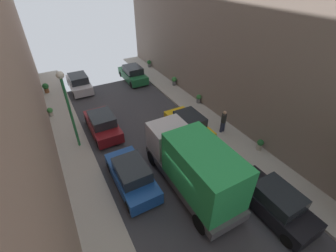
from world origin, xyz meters
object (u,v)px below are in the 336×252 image
parked_car_right_2 (274,202)px  potted_plant_0 (149,63)px  pedestrian (223,121)px  lamp_post (67,100)px  parked_car_left_2 (103,124)px  parked_car_right_4 (133,74)px  potted_plant_3 (260,144)px  potted_plant_1 (50,111)px  potted_plant_2 (199,98)px  parked_car_left_1 (132,175)px  potted_plant_4 (46,87)px  parked_car_left_3 (79,83)px  delivery_truck (193,165)px  potted_plant_5 (174,81)px  parked_car_right_3 (189,124)px

parked_car_right_2 → potted_plant_0: parked_car_right_2 is taller
pedestrian → lamp_post: 10.34m
parked_car_right_2 → parked_car_left_2: bearing=117.0°
parked_car_right_4 → potted_plant_3: 14.90m
potted_plant_0 → potted_plant_1: potted_plant_0 is taller
parked_car_left_2 → potted_plant_1: 5.15m
parked_car_right_4 → lamp_post: lamp_post is taller
lamp_post → potted_plant_0: bearing=46.5°
parked_car_right_2 → potted_plant_2: (3.09, 10.66, -0.15)m
parked_car_left_1 → potted_plant_4: 14.61m
potted_plant_0 → potted_plant_1: (-11.52, -5.93, -0.08)m
potted_plant_2 → lamp_post: bearing=-175.0°
parked_car_left_3 → lamp_post: (-1.90, -8.86, 2.89)m
parked_car_left_2 → potted_plant_0: (8.42, 10.03, -0.12)m
delivery_truck → potted_plant_5: size_ratio=7.89×
pedestrian → potted_plant_5: bearing=83.6°
potted_plant_2 → delivery_truck: bearing=-127.5°
potted_plant_2 → potted_plant_0: bearing=90.4°
parked_car_right_4 → potted_plant_5: parked_car_right_4 is taller
delivery_truck → potted_plant_2: size_ratio=8.54×
parked_car_right_4 → delivery_truck: delivery_truck is taller
pedestrian → potted_plant_4: pedestrian is taller
potted_plant_4 → lamp_post: size_ratio=0.18×
parked_car_right_4 → potted_plant_5: (3.07, -3.32, -0.12)m
parked_car_right_3 → potted_plant_4: (-8.33, 11.72, -0.04)m
parked_car_left_3 → potted_plant_4: (-2.93, 0.64, -0.04)m
parked_car_right_2 → delivery_truck: 4.26m
potted_plant_1 → parked_car_right_2: bearing=-60.0°
parked_car_right_4 → potted_plant_0: bearing=39.0°
parked_car_left_3 → potted_plant_5: parked_car_left_3 is taller
parked_car_right_2 → parked_car_right_4: same height
parked_car_right_3 → potted_plant_4: parked_car_right_3 is taller
potted_plant_5 → parked_car_right_3: bearing=-112.8°
potted_plant_5 → parked_car_left_2: bearing=-153.3°
pedestrian → potted_plant_4: size_ratio=1.85×
potted_plant_3 → pedestrian: bearing=106.8°
potted_plant_2 → potted_plant_3: bearing=-91.2°
parked_car_right_2 → delivery_truck: (-2.70, 3.11, 1.07)m
parked_car_right_4 → pedestrian: pedestrian is taller
potted_plant_4 → lamp_post: (1.03, -9.51, 2.93)m
delivery_truck → parked_car_right_3: bearing=58.7°
parked_car_left_1 → parked_car_right_4: same height
delivery_truck → lamp_post: (-4.60, 6.65, 1.82)m
parked_car_right_3 → lamp_post: (-7.30, 2.21, 2.89)m
parked_car_right_3 → potted_plant_0: (3.02, 13.08, -0.12)m
parked_car_left_3 → parked_car_right_2: same height
potted_plant_1 → parked_car_left_2: bearing=-52.9°
parked_car_left_1 → parked_car_right_2: 7.33m
parked_car_left_2 → delivery_truck: size_ratio=0.64×
parked_car_left_2 → parked_car_right_3: bearing=-29.4°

